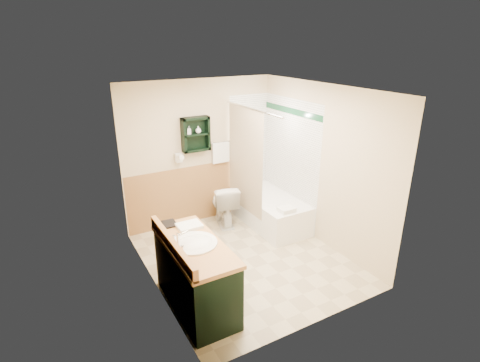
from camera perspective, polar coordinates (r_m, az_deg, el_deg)
name	(u,v)px	position (r m, az deg, el deg)	size (l,w,h in m)	color
floor	(245,259)	(5.50, 0.78, -11.80)	(3.00, 3.00, 0.00)	beige
back_wall	(199,153)	(6.25, -6.19, 4.30)	(2.60, 0.04, 2.40)	beige
left_wall	(148,201)	(4.49, -13.90, -2.99)	(0.04, 3.00, 2.40)	beige
right_wall	(322,166)	(5.70, 12.41, 2.29)	(0.04, 3.00, 2.40)	beige
ceiling	(246,87)	(4.66, 0.93, 14.11)	(2.60, 3.00, 0.04)	white
wainscot_left	(155,252)	(4.82, -12.77, -10.55)	(2.98, 2.98, 1.00)	#BD824C
wainscot_back	(202,192)	(6.45, -5.83, -1.74)	(2.58, 2.58, 1.00)	#BD824C
mirror_frame	(165,192)	(3.90, -11.30, -1.70)	(1.30, 1.30, 1.00)	#995532
mirror_glass	(166,192)	(3.90, -11.23, -1.69)	(1.20, 1.20, 0.90)	white
tile_right	(289,162)	(6.27, 7.53, 2.86)	(1.50, 1.50, 2.10)	white
tile_back	(254,153)	(6.70, 2.08, 4.22)	(0.95, 0.95, 2.10)	white
tile_accent	(291,111)	(6.06, 7.84, 10.52)	(1.50, 1.50, 0.10)	#144627
wall_shelf	(196,134)	(6.02, -6.76, 7.09)	(0.45, 0.15, 0.55)	black
hair_dryer	(179,158)	(6.03, -9.34, 3.52)	(0.10, 0.24, 0.18)	white
towel_bar	(220,142)	(6.29, -3.05, 5.92)	(0.40, 0.06, 0.40)	white
curtain_rod	(251,109)	(5.63, 1.74, 10.95)	(0.03, 0.03, 1.60)	silver
shower_curtain	(245,160)	(5.98, 0.78, 3.16)	(1.05, 1.05, 1.70)	#B9A78C
vanity	(196,275)	(4.47, -6.76, -14.07)	(0.59, 1.31, 0.83)	black
bathtub	(269,210)	(6.39, 4.52, -4.43)	(0.74, 1.50, 0.49)	white
toilet	(224,204)	(6.33, -2.50, -3.56)	(0.40, 0.72, 0.71)	white
counter_towel	(189,226)	(4.59, -7.74, -6.78)	(0.29, 0.23, 0.04)	white
vanity_book	(162,218)	(4.64, -11.74, -5.52)	(0.16, 0.02, 0.21)	black
tub_towel	(286,210)	(5.77, 7.09, -4.35)	(0.24, 0.20, 0.07)	white
soap_bottle_a	(189,132)	(5.96, -7.75, 7.36)	(0.06, 0.13, 0.06)	white
soap_bottle_b	(198,130)	(6.02, -6.38, 7.69)	(0.09, 0.12, 0.09)	white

